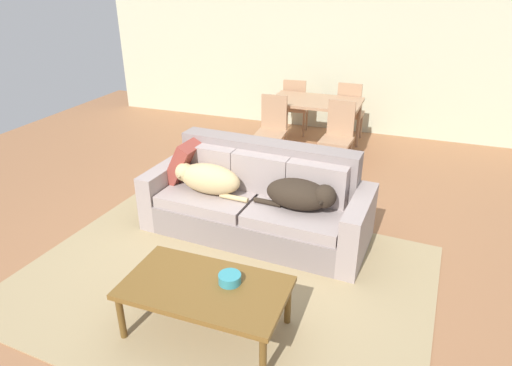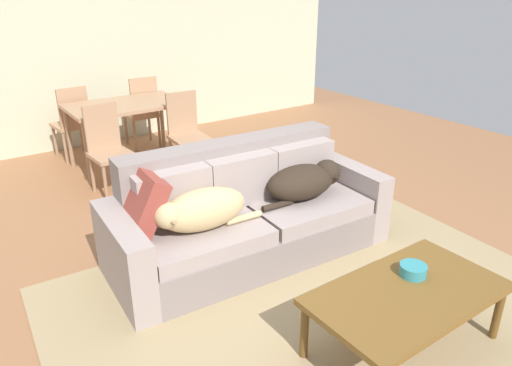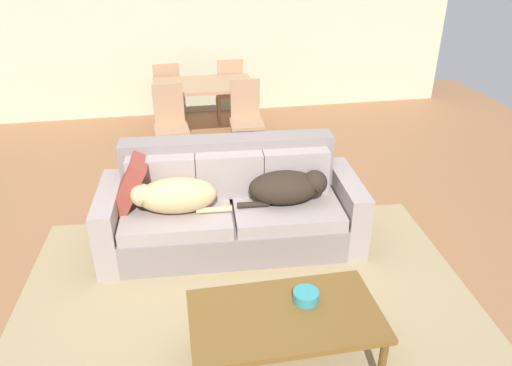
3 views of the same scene
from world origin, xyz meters
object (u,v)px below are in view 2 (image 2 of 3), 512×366
Objects in this scene: dining_table at (126,110)px; dining_chair_near_right at (186,130)px; throw_pillow_by_left_arm at (140,204)px; dog_on_right_cushion at (305,181)px; couch at (246,214)px; dining_chair_near_left at (108,146)px; dining_chair_far_right at (143,110)px; bowl_on_coffee_table at (413,270)px; dog_on_left_cushion at (200,210)px; coffee_table at (407,297)px; dining_chair_far_left at (72,120)px.

dining_chair_near_right is (0.46, -0.62, -0.18)m from dining_table.
dining_chair_near_right is at bearing 54.12° from throw_pillow_by_left_arm.
throw_pillow_by_left_arm is (-1.33, 0.24, 0.07)m from dog_on_right_cushion.
couch is 2.48× the size of dining_chair_near_left.
dining_chair_near_left reaches higher than dining_table.
dining_table is at bearing 130.62° from dining_chair_near_right.
dining_table is at bearing 53.55° from dining_chair_far_right.
dog_on_right_cushion is 1.28m from bowl_on_coffee_table.
dining_chair_near_left is 0.92m from dining_chair_near_right.
couch is at bearing -89.68° from dining_table.
dining_chair_near_left is (0.02, 2.01, -0.08)m from dog_on_left_cushion.
throw_pillow_by_left_arm is 0.50× the size of dining_chair_near_left.
couch is at bearing 166.74° from dog_on_right_cushion.
dining_chair_near_right is at bearing 94.44° from dog_on_right_cushion.
bowl_on_coffee_table is (0.78, -1.26, -0.13)m from dog_on_left_cushion.
dog_on_left_cushion is at bearing 114.92° from coffee_table.
throw_pillow_by_left_arm reaches higher than bowl_on_coffee_table.
bowl_on_coffee_table is 4.56m from dining_chair_far_left.
couch is 2.42× the size of dining_chair_far_right.
dining_chair_near_right is at bearing 121.73° from dining_chair_far_left.
dog_on_left_cushion is at bearing -100.27° from dining_table.
dining_chair_near_left is 1.46m from dining_chair_far_right.
dog_on_right_cushion is (0.98, -0.00, -0.01)m from dog_on_left_cushion.
dining_chair_near_left is at bearing 54.61° from dining_chair_far_right.
throw_pillow_by_left_arm is at bearing 121.70° from coffee_table.
dining_chair_far_left is at bearing 128.12° from dining_table.
couch is 1.50m from coffee_table.
dog_on_left_cushion is 1.49m from bowl_on_coffee_table.
dog_on_right_cushion is at bearing -85.24° from dining_chair_near_right.
throw_pillow_by_left_arm is 0.36× the size of dining_table.
dining_chair_near_left is 1.01× the size of dining_chair_far_left.
dog_on_left_cushion is 0.43m from throw_pillow_by_left_arm.
throw_pillow_by_left_arm is 2.54m from dining_table.
dining_table is 1.37× the size of dining_chair_far_right.
dining_chair_far_left reaches higher than couch.
dog_on_left_cushion is at bearing 121.94° from bowl_on_coffee_table.
bowl_on_coffee_table is at bearing 89.99° from dining_chair_far_right.
throw_pillow_by_left_arm reaches higher than coffee_table.
dining_chair_near_right is 1.54m from dining_chair_far_left.
bowl_on_coffee_table is 0.18× the size of dining_chair_far_left.
dog_on_left_cushion is at bearing -94.42° from dining_chair_near_left.
dining_chair_near_left reaches higher than dog_on_right_cushion.
dining_chair_far_left is (0.36, 3.00, -0.14)m from throw_pillow_by_left_arm.
bowl_on_coffee_table is 3.91m from dining_table.
dining_table is (0.83, 2.40, 0.05)m from throw_pillow_by_left_arm.
bowl_on_coffee_table is at bearing -95.37° from dog_on_right_cushion.
dog_on_right_cushion is at bearing -79.29° from dining_table.
dining_chair_far_left reaches higher than coffee_table.
dining_chair_far_left is at bearing 83.21° from throw_pillow_by_left_arm.
couch is 13.86× the size of bowl_on_coffee_table.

